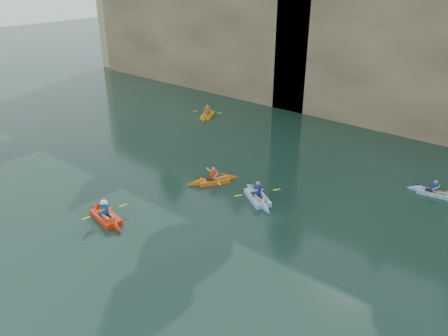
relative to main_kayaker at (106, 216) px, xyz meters
The scene contains 11 objects.
ground 6.05m from the main_kayaker, ahead, with size 160.00×160.00×0.00m, color black.
cliff 30.45m from the main_kayaker, 78.42° to the left, with size 70.00×16.00×12.00m, color tan.
cliff_slab_west 26.47m from the main_kayaker, 122.62° to the left, with size 26.00×2.40×10.56m, color tan.
cliff_slab_center 23.94m from the main_kayaker, 69.91° to the left, with size 24.00×2.40×11.40m, color tan.
sea_cave_west 24.45m from the main_kayaker, 119.48° to the left, with size 4.50×1.00×4.00m, color black.
sea_cave_center 21.37m from the main_kayaker, 84.61° to the left, with size 3.50×1.00×3.20m, color black.
main_kayaker is the anchor object (origin of this frame).
kayaker_orange 6.57m from the main_kayaker, 76.93° to the left, with size 2.21×3.07×1.19m.
kayaker_ltblue_near 7.86m from the main_kayaker, 53.94° to the left, with size 3.29×2.52×1.35m.
kayaker_yellow 16.38m from the main_kayaker, 113.67° to the left, with size 2.25×3.09×1.26m.
kayaker_ltblue_mid 17.44m from the main_kayaker, 47.89° to the left, with size 2.89×2.14×1.07m.
Camera 1 is at (10.19, -9.75, 11.49)m, focal length 35.00 mm.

